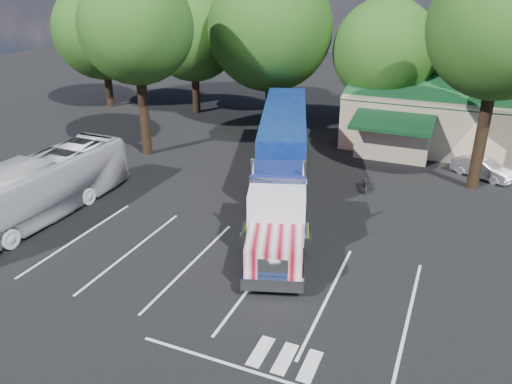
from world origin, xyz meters
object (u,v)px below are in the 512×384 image
at_px(bicycle, 365,183).
at_px(tour_bus, 37,189).
at_px(woman, 284,270).
at_px(silver_sedan, 483,168).
at_px(semi_truck, 283,150).

height_order(bicycle, tour_bus, tour_bus).
bearing_deg(woman, silver_sedan, -21.84).
distance_m(semi_truck, bicycle, 5.43).
height_order(semi_truck, woman, semi_truck).
height_order(semi_truck, silver_sedan, semi_truck).
bearing_deg(silver_sedan, bicycle, 154.94).
bearing_deg(semi_truck, woman, -87.52).
xyz_separation_m(woman, silver_sedan, (7.50, 16.51, -0.21)).
relative_size(semi_truck, woman, 12.38).
distance_m(woman, bicycle, 11.57).
bearing_deg(tour_bus, silver_sedan, 36.09).
distance_m(bicycle, tour_bus, 18.59).
height_order(woman, bicycle, woman).
height_order(semi_truck, bicycle, semi_truck).
distance_m(tour_bus, silver_sedan, 26.76).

